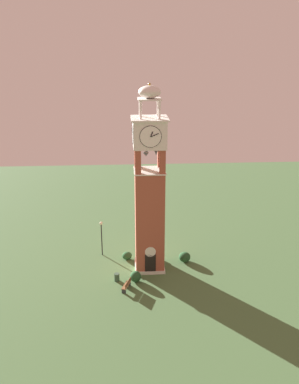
{
  "coord_description": "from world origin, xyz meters",
  "views": [
    {
      "loc": [
        -2.4,
        -39.04,
        22.29
      ],
      "look_at": [
        0.0,
        0.0,
        8.42
      ],
      "focal_mm": 39.36,
      "sensor_mm": 36.0,
      "label": 1
    }
  ],
  "objects_px": {
    "clock_tower": "(149,196)",
    "park_bench": "(127,285)",
    "lamp_post": "(101,232)",
    "trash_bin": "(117,277)"
  },
  "relations": [
    {
      "from": "clock_tower",
      "to": "trash_bin",
      "type": "bearing_deg",
      "value": -144.14
    },
    {
      "from": "clock_tower",
      "to": "park_bench",
      "type": "bearing_deg",
      "value": -120.72
    },
    {
      "from": "clock_tower",
      "to": "trash_bin",
      "type": "relative_size",
      "value": 23.65
    },
    {
      "from": "lamp_post",
      "to": "trash_bin",
      "type": "xyz_separation_m",
      "value": [
        1.68,
        -5.54,
        -2.37
      ]
    },
    {
      "from": "park_bench",
      "to": "trash_bin",
      "type": "distance_m",
      "value": 1.89
    },
    {
      "from": "lamp_post",
      "to": "trash_bin",
      "type": "bearing_deg",
      "value": -73.1
    },
    {
      "from": "park_bench",
      "to": "lamp_post",
      "type": "bearing_deg",
      "value": 110.45
    },
    {
      "from": "clock_tower",
      "to": "trash_bin",
      "type": "distance_m",
      "value": 8.66
    },
    {
      "from": "clock_tower",
      "to": "park_bench",
      "type": "xyz_separation_m",
      "value": [
        -2.42,
        -4.07,
        -7.5
      ]
    },
    {
      "from": "clock_tower",
      "to": "lamp_post",
      "type": "bearing_deg",
      "value": 148.81
    }
  ]
}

